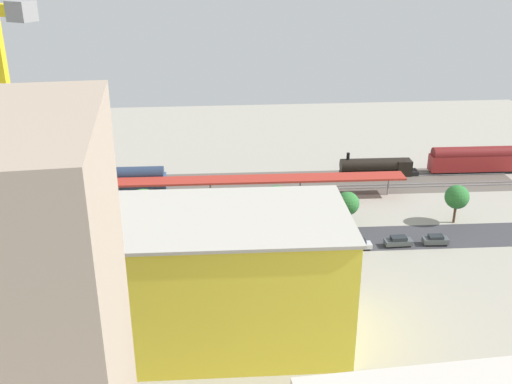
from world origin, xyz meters
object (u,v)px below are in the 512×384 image
object	(u,v)px
parked_car_2	(357,245)
street_tree_5	(189,207)
box_truck_2	(238,263)
street_tree_2	(347,204)
street_tree_1	(278,207)
street_tree_3	(143,206)
construction_building	(211,280)
locomotive	(379,167)
freight_coach_far	(116,180)
street_tree_4	(457,197)
traffic_light	(282,205)
parked_car_4	(282,248)
passenger_coach	(475,159)
street_tree_0	(277,203)
parked_car_0	(435,240)
platform_canopy_near	(255,179)
parked_car_1	(398,242)
box_truck_1	(270,270)
box_truck_0	(249,268)
tower_crane	(8,163)
parked_car_3	(317,247)

from	to	relation	value
parked_car_2	street_tree_5	distance (m)	29.36
box_truck_2	street_tree_2	distance (m)	25.81
street_tree_1	street_tree_3	size ratio (longest dim) A/B	0.80
construction_building	street_tree_3	world-z (taller)	construction_building
locomotive	street_tree_2	distance (m)	26.87
locomotive	freight_coach_far	distance (m)	55.97
street_tree_4	traffic_light	world-z (taller)	traffic_light
parked_car_4	passenger_coach	bearing A→B (deg)	-144.65
street_tree_0	parked_car_0	bearing A→B (deg)	162.27
platform_canopy_near	street_tree_4	size ratio (longest dim) A/B	8.23
locomotive	construction_building	distance (m)	66.30
freight_coach_far	street_tree_3	distance (m)	18.89
street_tree_0	parked_car_2	bearing A→B (deg)	144.63
street_tree_2	street_tree_5	xyz separation A→B (m)	(28.10, 0.89, 0.67)
street_tree_3	freight_coach_far	bearing A→B (deg)	-67.50
street_tree_1	construction_building	bearing A→B (deg)	68.20
parked_car_1	street_tree_0	size ratio (longest dim) A/B	0.58
construction_building	box_truck_2	xyz separation A→B (m)	(-4.21, -15.22, -6.49)
street_tree_1	street_tree_3	xyz separation A→B (m)	(23.42, -0.84, 0.66)
parked_car_0	box_truck_2	distance (m)	34.24
box_truck_1	parked_car_1	bearing A→B (deg)	-158.60
freight_coach_far	parked_car_0	world-z (taller)	freight_coach_far
box_truck_1	street_tree_5	xyz separation A→B (m)	(12.44, -16.80, 3.15)
parked_car_4	street_tree_3	world-z (taller)	street_tree_3
traffic_light	street_tree_0	bearing A→B (deg)	-38.91
parked_car_0	street_tree_3	distance (m)	50.09
platform_canopy_near	street_tree_4	world-z (taller)	street_tree_4
box_truck_2	street_tree_4	distance (m)	42.76
street_tree_1	freight_coach_far	bearing A→B (deg)	-30.75
parked_car_2	street_tree_0	world-z (taller)	street_tree_0
parked_car_2	box_truck_0	bearing A→B (deg)	21.84
box_truck_1	street_tree_2	bearing A→B (deg)	-131.53
freight_coach_far	box_truck_1	size ratio (longest dim) A/B	1.96
parked_car_2	parked_car_1	bearing A→B (deg)	-175.47
street_tree_3	street_tree_5	xyz separation A→B (m)	(-7.80, 1.00, -0.15)
platform_canopy_near	box_truck_1	distance (m)	30.97
box_truck_2	street_tree_5	world-z (taller)	street_tree_5
locomotive	box_truck_1	bearing A→B (deg)	55.73
street_tree_0	street_tree_1	world-z (taller)	street_tree_0
parked_car_4	tower_crane	size ratio (longest dim) A/B	0.11
street_tree_4	construction_building	bearing A→B (deg)	34.23
parked_car_3	street_tree_4	world-z (taller)	street_tree_4
platform_canopy_near	parked_car_1	world-z (taller)	platform_canopy_near
parked_car_2	street_tree_4	distance (m)	22.11
parked_car_2	street_tree_3	bearing A→B (deg)	-15.03
freight_coach_far	parked_car_2	world-z (taller)	freight_coach_far
tower_crane	street_tree_5	size ratio (longest dim) A/B	5.96
parked_car_1	parked_car_2	bearing A→B (deg)	4.53
box_truck_1	street_tree_0	xyz separation A→B (m)	(-2.95, -17.06, 3.41)
parked_car_4	street_tree_0	xyz separation A→B (m)	(-0.12, -8.84, 4.21)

